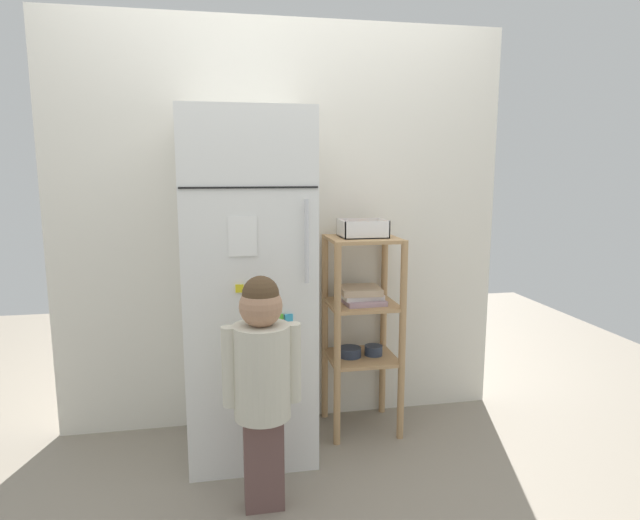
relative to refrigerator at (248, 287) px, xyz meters
The scene contains 6 objects.
ground_plane 0.87m from the refrigerator, ahead, with size 6.00×6.00×0.00m, color gray.
kitchen_wall_back 0.46m from the refrigerator, 55.05° to the left, with size 2.44×0.03×2.18m, color silver.
refrigerator is the anchor object (origin of this frame).
child_standing 0.56m from the refrigerator, 87.73° to the right, with size 0.32×0.24×0.99m.
pantry_shelf_unit 0.64m from the refrigerator, ahead, with size 0.38×0.36×1.06m.
fruit_bin 0.67m from the refrigerator, 10.94° to the left, with size 0.24×0.20×0.09m.
Camera 1 is at (-0.36, -2.57, 1.40)m, focal length 30.22 mm.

